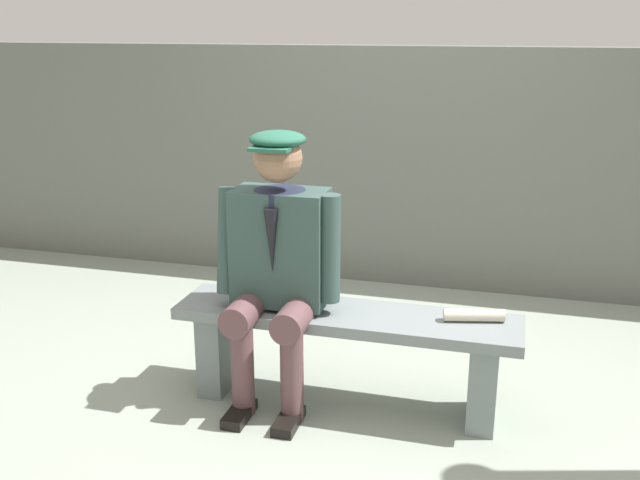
% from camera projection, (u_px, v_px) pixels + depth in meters
% --- Properties ---
extents(ground_plane, '(30.00, 30.00, 0.00)m').
position_uv_depth(ground_plane, '(345.00, 402.00, 3.63)').
color(ground_plane, gray).
extents(bench, '(1.66, 0.38, 0.48)m').
position_uv_depth(bench, '(346.00, 340.00, 3.54)').
color(bench, slate).
rests_on(bench, ground).
extents(seated_man, '(0.61, 0.53, 1.34)m').
position_uv_depth(seated_man, '(277.00, 257.00, 3.45)').
color(seated_man, '#2F4642').
rests_on(seated_man, ground).
extents(rolled_magazine, '(0.29, 0.12, 0.06)m').
position_uv_depth(rolled_magazine, '(474.00, 315.00, 3.38)').
color(rolled_magazine, beige).
rests_on(rolled_magazine, bench).
extents(stadium_wall, '(12.00, 0.24, 1.66)m').
position_uv_depth(stadium_wall, '(409.00, 168.00, 5.13)').
color(stadium_wall, '#5C5F58').
rests_on(stadium_wall, ground).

